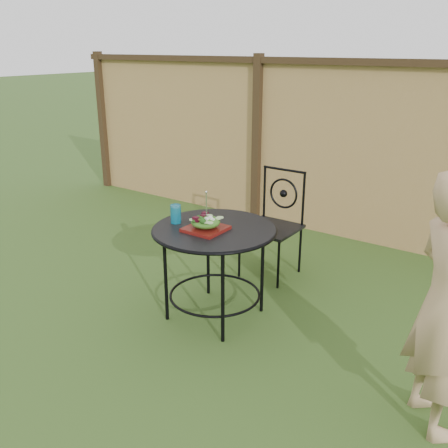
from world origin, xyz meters
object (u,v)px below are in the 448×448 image
object	(u,v)px
patio_chair	(274,221)
salad_plate	(206,229)
diner	(446,306)
patio_table	(215,245)

from	to	relation	value
patio_chair	salad_plate	size ratio (longest dim) A/B	3.52
patio_chair	diner	distance (m)	2.07
patio_chair	diner	bearing A→B (deg)	-34.81
patio_chair	salad_plate	distance (m)	1.04
patio_table	salad_plate	world-z (taller)	salad_plate
diner	patio_table	bearing A→B (deg)	41.38
patio_table	salad_plate	bearing A→B (deg)	-104.90
patio_table	diner	distance (m)	1.68
patio_chair	salad_plate	world-z (taller)	patio_chair
patio_table	salad_plate	xyz separation A→B (m)	(-0.02, -0.08, 0.15)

